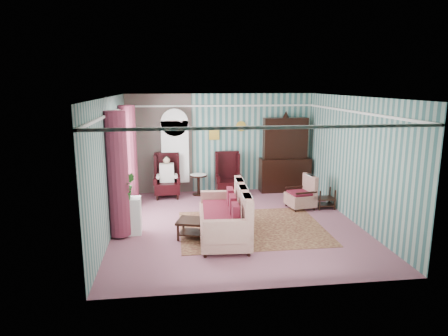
{
  "coord_description": "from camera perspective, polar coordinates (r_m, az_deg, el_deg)",
  "views": [
    {
      "loc": [
        -1.4,
        -8.64,
        3.17
      ],
      "look_at": [
        -0.21,
        0.6,
        1.2
      ],
      "focal_mm": 32.0,
      "sensor_mm": 36.0,
      "label": 1
    }
  ],
  "objects": [
    {
      "name": "bookcase",
      "position": [
        11.67,
        -6.97,
        1.7
      ],
      "size": [
        0.8,
        0.28,
        2.24
      ],
      "primitive_type": "cube",
      "color": "silver",
      "rests_on": "floor"
    },
    {
      "name": "floor",
      "position": [
        9.31,
        1.77,
        -8.0
      ],
      "size": [
        6.0,
        6.0,
        0.0
      ],
      "primitive_type": "plane",
      "color": "#995967",
      "rests_on": "ground"
    },
    {
      "name": "rug",
      "position": [
        9.08,
        3.96,
        -8.51
      ],
      "size": [
        3.2,
        2.6,
        0.01
      ],
      "primitive_type": "cube",
      "color": "#48181E",
      "rests_on": "floor"
    },
    {
      "name": "floral_armchair",
      "position": [
        10.51,
        10.89,
        -3.32
      ],
      "size": [
        0.98,
        0.85,
        0.9
      ],
      "primitive_type": "cube",
      "rotation": [
        0.0,
        0.0,
        1.74
      ],
      "color": "#BEB993",
      "rests_on": "floor"
    },
    {
      "name": "dresser_hutch",
      "position": [
        12.0,
        8.75,
        2.22
      ],
      "size": [
        1.5,
        0.56,
        2.36
      ],
      "primitive_type": "cube",
      "color": "black",
      "rests_on": "floor"
    },
    {
      "name": "wingback_right",
      "position": [
        11.49,
        0.61,
        -0.89
      ],
      "size": [
        0.76,
        0.8,
        1.25
      ],
      "primitive_type": "cube",
      "color": "black",
      "rests_on": "floor"
    },
    {
      "name": "potted_plant_a",
      "position": [
        8.54,
        -13.77,
        -3.15
      ],
      "size": [
        0.45,
        0.42,
        0.41
      ],
      "primitive_type": "imported",
      "rotation": [
        0.0,
        0.0,
        -0.35
      ],
      "color": "#255119",
      "rests_on": "plant_stand"
    },
    {
      "name": "potted_plant_c",
      "position": [
        8.72,
        -14.34,
        -2.85
      ],
      "size": [
        0.27,
        0.27,
        0.41
      ],
      "primitive_type": "imported",
      "rotation": [
        0.0,
        0.0,
        0.18
      ],
      "color": "#17491B",
      "rests_on": "plant_stand"
    },
    {
      "name": "room_shell",
      "position": [
        8.93,
        -2.25,
        4.41
      ],
      "size": [
        5.53,
        6.02,
        2.91
      ],
      "color": "#3C6D6A",
      "rests_on": "ground"
    },
    {
      "name": "nest_table",
      "position": [
        10.7,
        14.22,
        -4.2
      ],
      "size": [
        0.45,
        0.38,
        0.54
      ],
      "primitive_type": "cube",
      "color": "black",
      "rests_on": "floor"
    },
    {
      "name": "potted_plant_b",
      "position": [
        8.75,
        -13.58,
        -2.34
      ],
      "size": [
        0.32,
        0.27,
        0.53
      ],
      "primitive_type": "imported",
      "rotation": [
        0.0,
        0.0,
        -0.13
      ],
      "color": "#1A4D18",
      "rests_on": "plant_stand"
    },
    {
      "name": "coffee_table",
      "position": [
        8.46,
        -3.78,
        -8.7
      ],
      "size": [
        0.95,
        0.76,
        0.39
      ],
      "primitive_type": "cube",
      "rotation": [
        0.0,
        0.0,
        -0.28
      ],
      "color": "black",
      "rests_on": "floor"
    },
    {
      "name": "round_side_table",
      "position": [
        11.63,
        -3.65,
        -2.41
      ],
      "size": [
        0.5,
        0.5,
        0.6
      ],
      "primitive_type": "cylinder",
      "color": "black",
      "rests_on": "floor"
    },
    {
      "name": "plant_stand",
      "position": [
        8.85,
        -13.54,
        -6.68
      ],
      "size": [
        0.55,
        0.35,
        0.8
      ],
      "primitive_type": "cube",
      "color": "silver",
      "rests_on": "floor"
    },
    {
      "name": "wingback_left",
      "position": [
        11.38,
        -8.15,
        -1.13
      ],
      "size": [
        0.76,
        0.8,
        1.25
      ],
      "primitive_type": "cube",
      "color": "black",
      "rests_on": "floor"
    },
    {
      "name": "seated_woman",
      "position": [
        11.39,
        -8.15,
        -1.3
      ],
      "size": [
        0.44,
        0.4,
        1.18
      ],
      "primitive_type": null,
      "color": "white",
      "rests_on": "floor"
    },
    {
      "name": "sofa",
      "position": [
        8.37,
        -0.1,
        -6.56
      ],
      "size": [
        1.06,
        2.25,
        1.04
      ],
      "primitive_type": "cube",
      "rotation": [
        0.0,
        0.0,
        1.52
      ],
      "color": "beige",
      "rests_on": "floor"
    }
  ]
}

